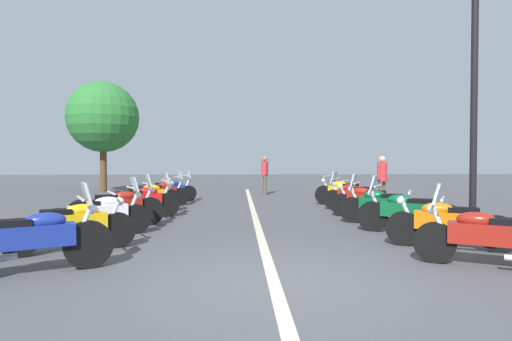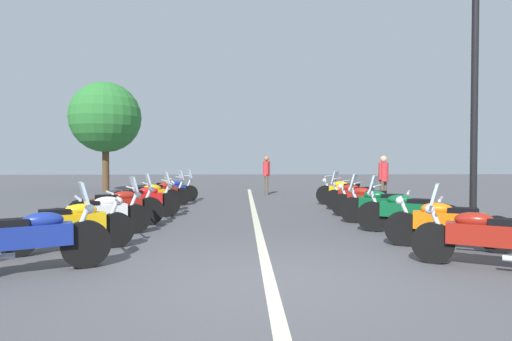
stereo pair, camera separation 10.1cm
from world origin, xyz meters
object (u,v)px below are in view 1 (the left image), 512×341
(motorcycle_right_row_5, at_px, (354,196))
(motorcycle_left_row_3, at_px, (118,207))
(street_lamp_twin_globe, at_px, (474,63))
(motorcycle_right_row_0, at_px, (488,236))
(motorcycle_left_row_1, at_px, (72,225))
(motorcycle_right_row_3, at_px, (381,205))
(motorcycle_right_row_1, at_px, (448,223))
(bystander_3, at_px, (382,177))
(motorcycle_right_row_2, at_px, (407,211))
(motorcycle_left_row_5, at_px, (146,197))
(bystander_1, at_px, (265,172))
(motorcycle_left_row_7, at_px, (169,190))
(motorcycle_left_row_6, at_px, (161,193))
(roadside_tree_0, at_px, (103,117))
(motorcycle_left_row_0, at_px, (33,239))
(motorcycle_left_row_2, at_px, (100,214))
(motorcycle_right_row_6, at_px, (344,192))
(motorcycle_right_row_4, at_px, (367,201))
(motorcycle_left_row_4, at_px, (142,200))

(motorcycle_right_row_5, bearing_deg, motorcycle_left_row_3, 56.55)
(street_lamp_twin_globe, bearing_deg, motorcycle_right_row_0, 153.19)
(motorcycle_left_row_1, relative_size, motorcycle_right_row_3, 1.04)
(motorcycle_right_row_1, distance_m, bystander_3, 6.75)
(motorcycle_right_row_2, bearing_deg, motorcycle_right_row_0, 121.34)
(motorcycle_left_row_5, xyz_separation_m, motorcycle_right_row_2, (-3.82, -6.25, 0.01))
(motorcycle_left_row_5, height_order, bystander_1, bystander_1)
(motorcycle_left_row_7, bearing_deg, motorcycle_left_row_3, -118.44)
(motorcycle_right_row_3, relative_size, bystander_3, 1.11)
(motorcycle_left_row_6, height_order, motorcycle_right_row_0, same)
(motorcycle_left_row_3, height_order, motorcycle_right_row_3, motorcycle_left_row_3)
(roadside_tree_0, bearing_deg, motorcycle_left_row_3, -160.48)
(motorcycle_right_row_1, bearing_deg, motorcycle_left_row_0, 36.53)
(motorcycle_left_row_1, distance_m, motorcycle_left_row_2, 1.40)
(motorcycle_left_row_3, xyz_separation_m, motorcycle_left_row_5, (2.70, -0.03, -0.01))
(motorcycle_right_row_1, bearing_deg, motorcycle_left_row_6, -23.15)
(motorcycle_left_row_7, bearing_deg, motorcycle_right_row_0, -83.36)
(motorcycle_left_row_3, xyz_separation_m, motorcycle_right_row_0, (-3.84, -6.31, -0.02))
(motorcycle_right_row_1, xyz_separation_m, motorcycle_right_row_6, (6.81, 0.06, 0.02))
(motorcycle_left_row_3, relative_size, motorcycle_right_row_2, 1.07)
(motorcycle_right_row_4, height_order, street_lamp_twin_globe, street_lamp_twin_globe)
(motorcycle_left_row_7, xyz_separation_m, motorcycle_right_row_5, (-2.77, -6.06, 0.00))
(motorcycle_left_row_4, distance_m, motorcycle_right_row_0, 8.10)
(motorcycle_right_row_2, distance_m, bystander_3, 5.38)
(motorcycle_left_row_2, xyz_separation_m, motorcycle_left_row_7, (6.77, -0.25, -0.00))
(motorcycle_left_row_3, distance_m, motorcycle_right_row_6, 7.63)
(motorcycle_left_row_1, bearing_deg, motorcycle_left_row_6, 61.44)
(motorcycle_left_row_7, distance_m, motorcycle_right_row_5, 6.67)
(motorcycle_right_row_3, xyz_separation_m, motorcycle_right_row_5, (2.67, -0.11, -0.00))
(motorcycle_left_row_3, relative_size, motorcycle_right_row_5, 1.16)
(motorcycle_left_row_0, xyz_separation_m, motorcycle_right_row_3, (4.08, -6.16, -0.01))
(motorcycle_right_row_0, height_order, street_lamp_twin_globe, street_lamp_twin_globe)
(motorcycle_left_row_5, distance_m, roadside_tree_0, 9.51)
(motorcycle_left_row_0, distance_m, motorcycle_left_row_6, 8.19)
(street_lamp_twin_globe, bearing_deg, bystander_3, 1.56)
(motorcycle_left_row_1, xyz_separation_m, motorcycle_right_row_3, (2.72, -6.20, 0.01))
(bystander_1, bearing_deg, motorcycle_left_row_2, -116.22)
(street_lamp_twin_globe, bearing_deg, motorcycle_left_row_7, 48.40)
(bystander_1, bearing_deg, motorcycle_right_row_6, -66.99)
(motorcycle_right_row_0, height_order, bystander_1, bystander_1)
(motorcycle_left_row_0, xyz_separation_m, street_lamp_twin_globe, (2.88, -7.71, 3.10))
(bystander_3, bearing_deg, motorcycle_left_row_5, -122.34)
(motorcycle_right_row_6, xyz_separation_m, roadside_tree_0, (6.54, 10.16, 3.17))
(motorcycle_left_row_2, distance_m, motorcycle_right_row_1, 6.57)
(motorcycle_left_row_7, height_order, motorcycle_right_row_3, motorcycle_right_row_3)
(motorcycle_left_row_7, bearing_deg, motorcycle_right_row_5, -50.67)
(motorcycle_left_row_3, height_order, street_lamp_twin_globe, street_lamp_twin_globe)
(motorcycle_right_row_3, bearing_deg, motorcycle_left_row_6, -6.50)
(motorcycle_right_row_6, bearing_deg, motorcycle_right_row_5, 121.15)
(motorcycle_right_row_0, height_order, motorcycle_right_row_5, motorcycle_right_row_5)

